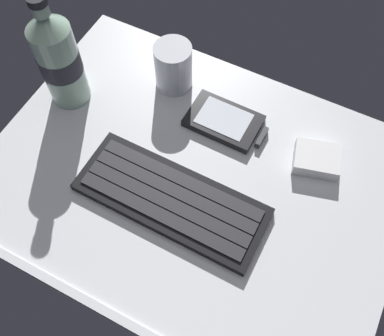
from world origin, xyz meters
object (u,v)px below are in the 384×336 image
object	(u,v)px
charger_block	(316,159)
handheld_device	(227,122)
keyboard	(171,199)
juice_cup	(174,68)
water_bottle	(59,59)

from	to	relation	value
charger_block	handheld_device	bearing A→B (deg)	178.84
keyboard	juice_cup	bearing A→B (deg)	117.27
keyboard	handheld_device	size ratio (longest dim) A/B	2.26
handheld_device	charger_block	bearing A→B (deg)	-1.16
water_bottle	charger_block	world-z (taller)	water_bottle
handheld_device	juice_cup	distance (cm)	13.06
juice_cup	water_bottle	distance (cm)	18.65
handheld_device	water_bottle	xyz separation A→B (cm)	(-26.66, -6.59, 8.28)
keyboard	juice_cup	xyz separation A→B (cm)	(-10.51, 20.39, 3.10)
water_bottle	juice_cup	bearing A→B (deg)	35.60
juice_cup	charger_block	world-z (taller)	juice_cup
water_bottle	charger_block	distance (cm)	43.36
handheld_device	juice_cup	size ratio (longest dim) A/B	1.52
juice_cup	water_bottle	world-z (taller)	water_bottle
keyboard	juice_cup	distance (cm)	23.15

